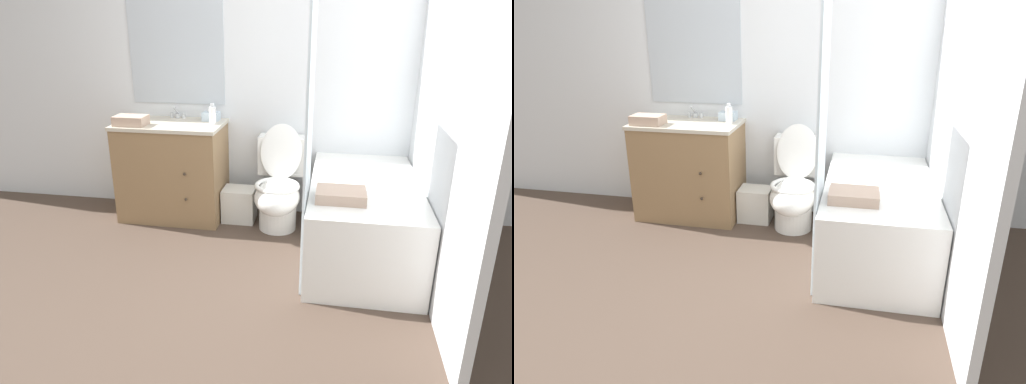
% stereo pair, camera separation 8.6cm
% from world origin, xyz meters
% --- Properties ---
extents(ground_plane, '(14.00, 14.00, 0.00)m').
position_xyz_m(ground_plane, '(0.00, 0.00, 0.00)').
color(ground_plane, '#47382D').
extents(wall_back, '(8.00, 0.06, 2.50)m').
position_xyz_m(wall_back, '(-0.01, 1.64, 1.25)').
color(wall_back, silver).
rests_on(wall_back, ground_plane).
extents(wall_right, '(0.05, 2.62, 2.50)m').
position_xyz_m(wall_right, '(1.26, 0.81, 1.25)').
color(wall_right, silver).
rests_on(wall_right, ground_plane).
extents(vanity_cabinet, '(0.91, 0.57, 0.85)m').
position_xyz_m(vanity_cabinet, '(-0.78, 1.35, 0.44)').
color(vanity_cabinet, olive).
rests_on(vanity_cabinet, ground_plane).
extents(sink_faucet, '(0.14, 0.12, 0.12)m').
position_xyz_m(sink_faucet, '(-0.78, 1.54, 0.89)').
color(sink_faucet, silver).
rests_on(sink_faucet, vanity_cabinet).
extents(toilet, '(0.41, 0.67, 0.86)m').
position_xyz_m(toilet, '(0.17, 1.27, 0.34)').
color(toilet, white).
rests_on(toilet, ground_plane).
extents(bathtub, '(0.77, 1.45, 0.58)m').
position_xyz_m(bathtub, '(0.84, 0.89, 0.29)').
color(bathtub, white).
rests_on(bathtub, ground_plane).
extents(shower_curtain, '(0.02, 0.54, 1.87)m').
position_xyz_m(shower_curtain, '(0.44, 0.51, 0.94)').
color(shower_curtain, silver).
rests_on(shower_curtain, ground_plane).
extents(wastebasket, '(0.28, 0.24, 0.29)m').
position_xyz_m(wastebasket, '(-0.19, 1.34, 0.15)').
color(wastebasket, silver).
rests_on(wastebasket, ground_plane).
extents(tissue_box, '(0.14, 0.12, 0.10)m').
position_xyz_m(tissue_box, '(-0.46, 1.50, 0.89)').
color(tissue_box, silver).
rests_on(tissue_box, vanity_cabinet).
extents(soap_dispenser, '(0.06, 0.06, 0.17)m').
position_xyz_m(soap_dispenser, '(-0.41, 1.37, 0.93)').
color(soap_dispenser, white).
rests_on(soap_dispenser, vanity_cabinet).
extents(hand_towel_folded, '(0.26, 0.18, 0.08)m').
position_xyz_m(hand_towel_folded, '(-1.06, 1.20, 0.89)').
color(hand_towel_folded, tan).
rests_on(hand_towel_folded, vanity_cabinet).
extents(bath_towel_folded, '(0.32, 0.24, 0.07)m').
position_xyz_m(bath_towel_folded, '(0.67, 0.51, 0.61)').
color(bath_towel_folded, tan).
rests_on(bath_towel_folded, bathtub).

